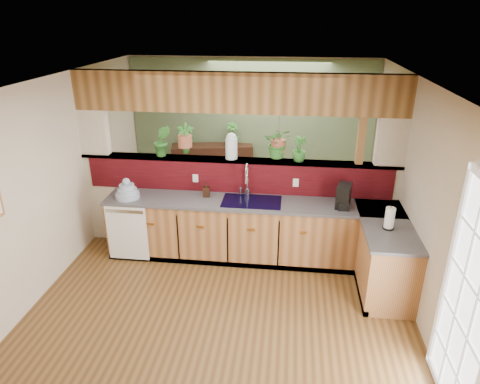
# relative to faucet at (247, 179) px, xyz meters

# --- Properties ---
(ground) EXTENTS (4.60, 7.00, 0.01)m
(ground) POSITION_rel_faucet_xyz_m (-0.16, -1.13, -1.17)
(ground) COLOR brown
(ground) RESTS_ON ground
(ceiling) EXTENTS (4.60, 7.00, 0.01)m
(ceiling) POSITION_rel_faucet_xyz_m (-0.16, -1.13, 1.43)
(ceiling) COLOR brown
(ceiling) RESTS_ON ground
(wall_back) EXTENTS (4.60, 0.02, 2.60)m
(wall_back) POSITION_rel_faucet_xyz_m (-0.16, 2.37, 0.13)
(wall_back) COLOR beige
(wall_back) RESTS_ON ground
(wall_left) EXTENTS (0.02, 7.00, 2.60)m
(wall_left) POSITION_rel_faucet_xyz_m (-2.46, -1.13, 0.13)
(wall_left) COLOR beige
(wall_left) RESTS_ON ground
(wall_right) EXTENTS (0.02, 7.00, 2.60)m
(wall_right) POSITION_rel_faucet_xyz_m (2.14, -1.13, 0.13)
(wall_right) COLOR beige
(wall_right) RESTS_ON ground
(pass_through_partition) EXTENTS (4.60, 0.21, 2.60)m
(pass_through_partition) POSITION_rel_faucet_xyz_m (-0.13, 0.22, 0.02)
(pass_through_partition) COLOR beige
(pass_through_partition) RESTS_ON ground
(pass_through_ledge) EXTENTS (4.60, 0.21, 0.04)m
(pass_through_ledge) POSITION_rel_faucet_xyz_m (-0.16, 0.22, 0.20)
(pass_through_ledge) COLOR brown
(pass_through_ledge) RESTS_ON ground
(header_beam) EXTENTS (4.60, 0.15, 0.55)m
(header_beam) POSITION_rel_faucet_xyz_m (-0.16, 0.22, 1.15)
(header_beam) COLOR brown
(header_beam) RESTS_ON ground
(sage_backwall) EXTENTS (4.55, 0.02, 2.55)m
(sage_backwall) POSITION_rel_faucet_xyz_m (-0.16, 2.35, 0.13)
(sage_backwall) COLOR #556B49
(sage_backwall) RESTS_ON ground
(countertop) EXTENTS (4.14, 1.52, 0.90)m
(countertop) POSITION_rel_faucet_xyz_m (0.68, -0.26, -0.72)
(countertop) COLOR brown
(countertop) RESTS_ON ground
(dishwasher) EXTENTS (0.58, 0.03, 0.82)m
(dishwasher) POSITION_rel_faucet_xyz_m (-1.64, -0.46, -0.72)
(dishwasher) COLOR white
(dishwasher) RESTS_ON ground
(navy_sink) EXTENTS (0.82, 0.50, 0.18)m
(navy_sink) POSITION_rel_faucet_xyz_m (0.09, -0.15, -0.35)
(navy_sink) COLOR black
(navy_sink) RESTS_ON countertop
(french_door) EXTENTS (0.06, 1.02, 2.16)m
(french_door) POSITION_rel_faucet_xyz_m (2.11, -2.43, -0.12)
(french_door) COLOR white
(french_door) RESTS_ON ground
(faucet) EXTENTS (0.22, 0.22, 0.51)m
(faucet) POSITION_rel_faucet_xyz_m (0.00, 0.00, 0.00)
(faucet) COLOR #B7B7B2
(faucet) RESTS_ON countertop
(dish_stack) EXTENTS (0.34, 0.34, 0.30)m
(dish_stack) POSITION_rel_faucet_xyz_m (-1.67, -0.24, -0.18)
(dish_stack) COLOR #95A6C1
(dish_stack) RESTS_ON countertop
(soap_dispenser) EXTENTS (0.11, 0.11, 0.21)m
(soap_dispenser) POSITION_rel_faucet_xyz_m (-0.57, -0.05, -0.17)
(soap_dispenser) COLOR #331E12
(soap_dispenser) RESTS_ON countertop
(coffee_maker) EXTENTS (0.17, 0.29, 0.32)m
(coffee_maker) POSITION_rel_faucet_xyz_m (1.33, -0.19, -0.13)
(coffee_maker) COLOR black
(coffee_maker) RESTS_ON countertop
(paper_towel) EXTENTS (0.14, 0.14, 0.29)m
(paper_towel) POSITION_rel_faucet_xyz_m (1.81, -0.76, -0.14)
(paper_towel) COLOR black
(paper_towel) RESTS_ON countertop
(glass_jar) EXTENTS (0.17, 0.17, 0.38)m
(glass_jar) POSITION_rel_faucet_xyz_m (-0.24, 0.22, 0.41)
(glass_jar) COLOR silver
(glass_jar) RESTS_ON pass_through_ledge
(ledge_plant_left) EXTENTS (0.29, 0.26, 0.46)m
(ledge_plant_left) POSITION_rel_faucet_xyz_m (-1.25, 0.22, 0.44)
(ledge_plant_left) COLOR #286422
(ledge_plant_left) RESTS_ON pass_through_ledge
(ledge_plant_right) EXTENTS (0.25, 0.25, 0.36)m
(ledge_plant_right) POSITION_rel_faucet_xyz_m (0.71, 0.22, 0.39)
(ledge_plant_right) COLOR #286422
(ledge_plant_right) RESTS_ON pass_through_ledge
(hanging_plant_a) EXTENTS (0.25, 0.20, 0.56)m
(hanging_plant_a) POSITION_rel_faucet_xyz_m (-0.92, 0.22, 0.63)
(hanging_plant_a) COLOR brown
(hanging_plant_a) RESTS_ON header_beam
(hanging_plant_b) EXTENTS (0.41, 0.36, 0.56)m
(hanging_plant_b) POSITION_rel_faucet_xyz_m (0.42, 0.22, 0.66)
(hanging_plant_b) COLOR brown
(hanging_plant_b) RESTS_ON header_beam
(shelving_console) EXTENTS (1.57, 0.70, 1.01)m
(shelving_console) POSITION_rel_faucet_xyz_m (-0.88, 2.12, -0.67)
(shelving_console) COLOR black
(shelving_console) RESTS_ON ground
(shelf_plant_a) EXTENTS (0.23, 0.20, 0.37)m
(shelf_plant_a) POSITION_rel_faucet_xyz_m (-1.32, 2.12, 0.02)
(shelf_plant_a) COLOR #286422
(shelf_plant_a) RESTS_ON shelving_console
(shelf_plant_b) EXTENTS (0.33, 0.33, 0.44)m
(shelf_plant_b) POSITION_rel_faucet_xyz_m (-0.50, 2.12, 0.05)
(shelf_plant_b) COLOR #286422
(shelf_plant_b) RESTS_ON shelving_console
(floor_plant) EXTENTS (0.76, 0.70, 0.69)m
(floor_plant) POSITION_rel_faucet_xyz_m (0.92, 1.30, -0.83)
(floor_plant) COLOR #286422
(floor_plant) RESTS_ON ground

